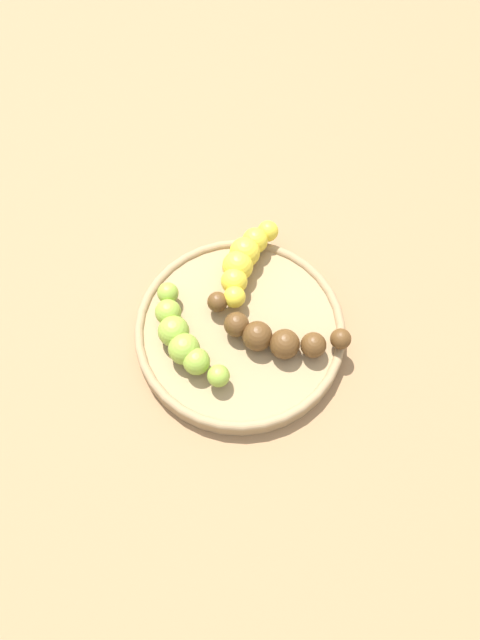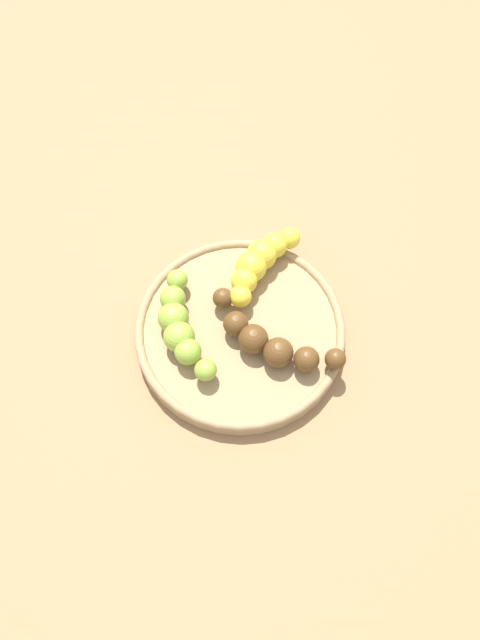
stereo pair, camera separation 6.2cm
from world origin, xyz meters
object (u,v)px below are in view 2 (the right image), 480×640
fruit_bowl (240,331)px  banana_yellow (259,263)px  banana_overripe (269,341)px  banana_green (180,326)px

fruit_bowl → banana_yellow: banana_yellow is taller
banana_overripe → banana_yellow: (0.05, 0.08, 0.00)m
fruit_bowl → banana_overripe: size_ratio=1.57×
banana_green → banana_overripe: 0.09m
banana_overripe → banana_yellow: banana_yellow is taller
banana_green → banana_yellow: 0.12m
fruit_bowl → banana_green: (-0.06, 0.03, 0.02)m
banana_green → banana_overripe: banana_green is taller
fruit_bowl → banana_green: size_ratio=1.76×
banana_green → banana_overripe: (0.07, -0.07, -0.00)m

